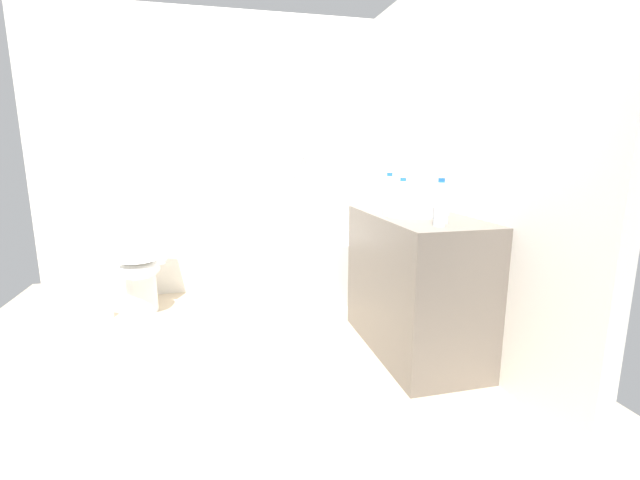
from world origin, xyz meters
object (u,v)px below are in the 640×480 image
object	(u,v)px
sink_faucet	(440,210)
water_bottle_4	(403,195)
toilet_paper_roll	(106,310)
bathtub	(293,266)
water_bottle_0	(443,205)
water_bottle_1	(440,203)
water_bottle_2	(389,192)
sink_basin	(411,210)
toilet	(141,266)
water_bottle_3	(440,204)
drinking_glass_1	(393,200)
drinking_glass_0	(381,201)

from	to	relation	value
sink_faucet	water_bottle_4	distance (m)	0.30
water_bottle_4	toilet_paper_roll	size ratio (longest dim) A/B	1.60
bathtub	water_bottle_0	xyz separation A→B (m)	(0.57, -1.53, 0.71)
water_bottle_1	water_bottle_4	size ratio (longest dim) A/B	1.04
water_bottle_1	water_bottle_0	bearing A→B (deg)	-106.06
water_bottle_2	toilet_paper_roll	size ratio (longest dim) A/B	1.82
sink_basin	water_bottle_2	world-z (taller)	water_bottle_2
toilet	water_bottle_1	size ratio (longest dim) A/B	3.22
toilet	water_bottle_3	distance (m)	2.46
bathtub	water_bottle_2	size ratio (longest dim) A/B	6.37
sink_basin	water_bottle_1	distance (m)	0.25
sink_basin	water_bottle_0	distance (m)	0.31
water_bottle_4	drinking_glass_1	bearing A→B (deg)	86.24
toilet	water_bottle_2	distance (m)	2.07
sink_basin	toilet_paper_roll	world-z (taller)	sink_basin
water_bottle_2	drinking_glass_1	bearing A→B (deg)	54.05
sink_basin	water_bottle_0	size ratio (longest dim) A/B	1.62
water_bottle_4	drinking_glass_0	bearing A→B (deg)	114.29
toilet_paper_roll	drinking_glass_1	bearing A→B (deg)	-16.58
bathtub	drinking_glass_1	size ratio (longest dim) A/B	17.30
sink_faucet	water_bottle_0	bearing A→B (deg)	-116.64
sink_faucet	drinking_glass_0	xyz separation A→B (m)	(-0.23, 0.43, 0.01)
sink_faucet	drinking_glass_0	bearing A→B (deg)	117.68
drinking_glass_0	toilet_paper_roll	distance (m)	2.29
drinking_glass_0	toilet_paper_roll	xyz separation A→B (m)	(-2.02, 0.64, -0.87)
water_bottle_2	water_bottle_3	distance (m)	0.74
toilet	sink_basin	bearing A→B (deg)	58.52
water_bottle_0	water_bottle_1	distance (m)	0.07
toilet	water_bottle_4	xyz separation A→B (m)	(1.84, -0.95, 0.63)
water_bottle_2	drinking_glass_0	xyz separation A→B (m)	(-0.03, 0.09, -0.07)
sink_basin	water_bottle_4	bearing A→B (deg)	77.94
water_bottle_3	water_bottle_4	world-z (taller)	water_bottle_3
sink_basin	sink_faucet	world-z (taller)	sink_basin
sink_basin	water_bottle_1	bearing A→B (deg)	-74.68
bathtub	toilet	bearing A→B (deg)	-178.88
water_bottle_0	toilet_paper_roll	xyz separation A→B (m)	(-2.09, 1.37, -0.93)
bathtub	toilet	world-z (taller)	bathtub
toilet	sink_basin	world-z (taller)	sink_basin
bathtub	toilet	xyz separation A→B (m)	(-1.26, -0.02, 0.09)
water_bottle_0	drinking_glass_0	size ratio (longest dim) A/B	2.58
water_bottle_3	water_bottle_0	bearing A→B (deg)	52.27
sink_basin	sink_faucet	bearing A→B (deg)	0.00
toilet	sink_faucet	world-z (taller)	sink_faucet
sink_basin	sink_faucet	distance (m)	0.20
water_bottle_1	water_bottle_4	world-z (taller)	water_bottle_1
sink_basin	bathtub	bearing A→B (deg)	113.27
water_bottle_1	drinking_glass_1	distance (m)	0.68
toilet	water_bottle_1	bearing A→B (deg)	54.63
water_bottle_1	water_bottle_4	distance (m)	0.48
water_bottle_1	water_bottle_3	bearing A→B (deg)	-119.33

